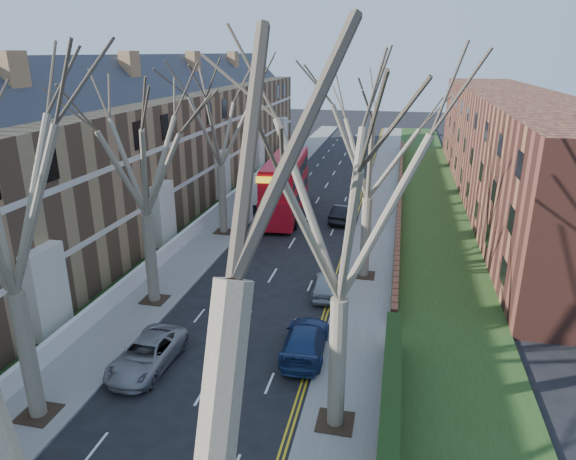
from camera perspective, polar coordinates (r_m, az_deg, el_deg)
The scene contains 15 objects.
pavement_left at distance 50.79m, azimuth -3.40°, elevation 3.79°, with size 3.00×102.00×0.12m, color slate.
pavement_right at distance 49.02m, azimuth 10.26°, elevation 2.94°, with size 3.00×102.00×0.12m, color slate.
terrace_left at distance 45.12m, azimuth -15.83°, elevation 8.27°, with size 9.70×78.00×13.60m.
flats_right at distance 52.79m, azimuth 23.43°, elevation 8.32°, with size 13.97×54.00×10.00m.
front_wall_left at distance 43.84m, azimuth -8.30°, elevation 1.87°, with size 0.30×78.00×1.00m.
grass_verge_right at distance 49.07m, azimuth 15.52°, elevation 2.67°, with size 6.00×102.00×0.06m.
tree_left_far at distance 27.76m, azimuth -16.17°, elevation 9.57°, with size 10.15×10.15×14.22m.
tree_left_dist at distance 38.61m, azimuth -7.73°, elevation 13.13°, with size 10.50×10.50×14.71m.
tree_right_mid at distance 16.68m, azimuth 6.23°, elevation 5.31°, with size 10.50×10.50×14.71m.
tree_right_far at distance 30.46m, azimuth 9.22°, elevation 10.87°, with size 10.15×10.15×14.22m.
double_decker_bus at distance 44.44m, azimuth -0.29°, elevation 4.73°, with size 3.64×12.00×4.92m.
car_left_far at distance 24.57m, azimuth -15.38°, elevation -13.16°, with size 2.19×4.74×1.32m, color gray.
car_right_near at distance 24.68m, azimuth 1.92°, elevation -12.14°, with size 1.95×4.79×1.39m, color navy.
car_right_mid at distance 30.24m, azimuth 4.16°, elevation -6.07°, with size 1.52×3.77×1.29m, color #95999D.
car_right_far at distance 43.30m, azimuth 6.16°, elevation 1.86°, with size 1.50×4.30×1.42m, color black.
Camera 1 is at (7.38, -8.11, 13.53)m, focal length 32.00 mm.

